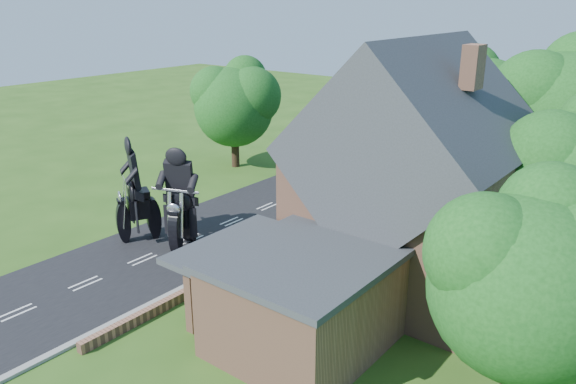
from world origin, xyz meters
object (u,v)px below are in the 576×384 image
Objects in this scene: motorcycle_lead at (183,233)px; garden_wall at (281,245)px; motorcycle_follow at (139,225)px; house at (413,183)px; annex at (301,299)px.

garden_wall is at bearing -164.86° from motorcycle_lead.
house is at bearing -131.64° from motorcycle_follow.
motorcycle_lead is at bearing -134.65° from motorcycle_follow.
garden_wall is 7.52m from house.
motorcycle_lead is 2.52m from motorcycle_follow.
annex is 9.93m from motorcycle_lead.
garden_wall is at bearing 133.84° from annex.
garden_wall is 3.12× the size of annex.
motorcycle_lead reaches higher than garden_wall.
motorcycle_follow reaches higher than garden_wall.
house is at bearing 179.68° from motorcycle_lead.
annex reaches higher than motorcycle_follow.
house reaches higher than garden_wall.
motorcycle_lead is 0.95× the size of motorcycle_follow.
annex is 4.10× the size of motorcycle_follow.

